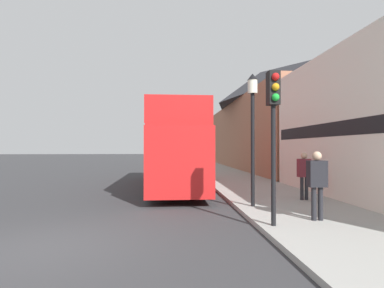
% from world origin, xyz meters
% --- Properties ---
extents(ground_plane, '(144.00, 144.00, 0.00)m').
position_xyz_m(ground_plane, '(0.00, 21.00, 0.00)').
color(ground_plane, '#333335').
extents(sidewalk, '(3.99, 108.00, 0.14)m').
position_xyz_m(sidewalk, '(6.92, 18.00, 0.07)').
color(sidewalk, '#999993').
rests_on(sidewalk, ground_plane).
extents(brick_terrace_rear, '(6.00, 25.08, 9.69)m').
position_xyz_m(brick_terrace_rear, '(11.92, 22.99, 4.84)').
color(brick_terrace_rear, '#9E664C').
rests_on(brick_terrace_rear, ground_plane).
extents(tour_bus, '(2.56, 11.10, 4.01)m').
position_xyz_m(tour_bus, '(3.05, 9.66, 1.85)').
color(tour_bus, red).
rests_on(tour_bus, ground_plane).
extents(parked_car_ahead_of_bus, '(1.86, 4.23, 1.49)m').
position_xyz_m(parked_car_ahead_of_bus, '(3.81, 18.94, 0.69)').
color(parked_car_ahead_of_bus, maroon).
rests_on(parked_car_ahead_of_bus, ground_plane).
extents(pedestrian_nearest, '(0.49, 0.27, 1.85)m').
position_xyz_m(pedestrian_nearest, '(6.64, 1.42, 1.26)').
color(pedestrian_nearest, '#232328').
rests_on(pedestrian_nearest, sidewalk).
extents(pedestrian_second, '(0.46, 0.26, 1.77)m').
position_xyz_m(pedestrian_second, '(7.73, 4.50, 1.21)').
color(pedestrian_second, '#232328').
rests_on(pedestrian_second, sidewalk).
extents(traffic_signal, '(0.28, 0.42, 3.88)m').
position_xyz_m(traffic_signal, '(5.28, 0.97, 2.98)').
color(traffic_signal, black).
rests_on(traffic_signal, sidewalk).
extents(lamp_post_nearest, '(0.35, 0.35, 4.44)m').
position_xyz_m(lamp_post_nearest, '(5.46, 3.46, 3.22)').
color(lamp_post_nearest, black).
rests_on(lamp_post_nearest, sidewalk).
extents(lamp_post_second, '(0.35, 0.35, 5.06)m').
position_xyz_m(lamp_post_second, '(5.40, 12.68, 3.60)').
color(lamp_post_second, black).
rests_on(lamp_post_second, sidewalk).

